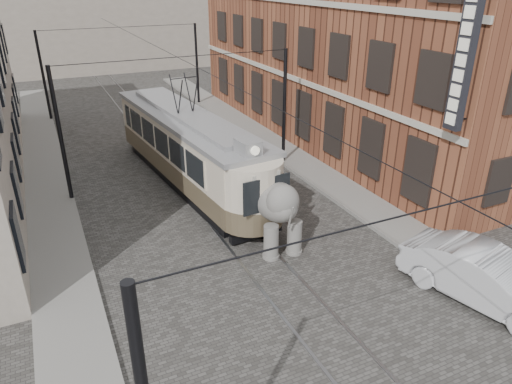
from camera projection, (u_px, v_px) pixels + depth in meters
ground at (238, 234)px, 18.46m from camera, size 120.00×120.00×0.00m
tram_rails at (238, 234)px, 18.45m from camera, size 1.54×80.00×0.02m
sidewalk_right at (363, 204)px, 20.73m from camera, size 2.00×60.00×0.15m
sidewalk_left at (62, 273)px, 15.92m from camera, size 2.00×60.00×0.15m
brick_building at (349, 35)px, 27.53m from camera, size 8.00×26.00×12.00m
catenary at (190, 127)px, 21.21m from camera, size 11.00×30.20×6.00m
tram at (187, 132)px, 21.97m from camera, size 3.96×13.14×5.13m
elephant at (273, 209)px, 17.28m from camera, size 2.88×4.85×2.88m
parked_car at (486, 278)px, 14.37m from camera, size 3.16×5.50×1.72m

